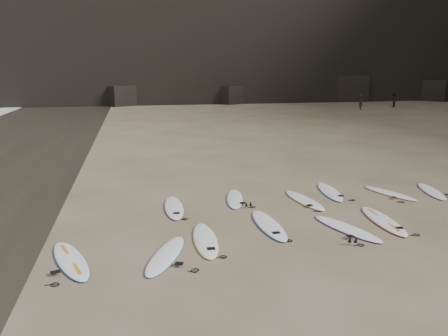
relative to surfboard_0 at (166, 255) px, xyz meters
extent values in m
plane|color=#897559|center=(3.76, 1.19, -0.05)|extent=(240.00, 240.00, 0.00)
cube|color=black|center=(11.76, 46.19, 1.12)|extent=(4.23, 4.46, 2.33)
cube|color=black|center=(28.76, 47.19, 1.75)|extent=(5.95, 5.19, 3.59)
cube|color=black|center=(41.76, 45.19, 1.39)|extent=(5.31, 5.56, 2.88)
cube|color=black|center=(-2.24, 46.19, 1.20)|extent=(4.49, 4.76, 2.49)
ellipsoid|color=white|center=(0.00, 0.00, 0.00)|extent=(1.55, 2.59, 0.09)
ellipsoid|color=white|center=(1.17, 0.81, 0.00)|extent=(0.77, 2.68, 0.10)
ellipsoid|color=white|center=(3.28, 1.57, 0.00)|extent=(0.71, 2.79, 0.10)
ellipsoid|color=white|center=(5.50, 0.80, 0.00)|extent=(1.47, 2.71, 0.10)
ellipsoid|color=white|center=(6.96, 1.19, 0.00)|extent=(0.90, 2.82, 0.10)
ellipsoid|color=white|center=(0.58, 3.87, 0.00)|extent=(0.69, 2.65, 0.09)
ellipsoid|color=white|center=(2.88, 4.45, 0.00)|extent=(1.08, 2.51, 0.09)
ellipsoid|color=white|center=(5.33, 3.75, 0.00)|extent=(0.97, 2.66, 0.09)
ellipsoid|color=white|center=(6.73, 4.60, 0.00)|extent=(1.00, 2.70, 0.09)
ellipsoid|color=white|center=(8.91, 3.93, 0.00)|extent=(1.34, 2.40, 0.08)
ellipsoid|color=white|center=(10.67, 3.85, 0.00)|extent=(1.22, 2.50, 0.09)
ellipsoid|color=white|center=(-2.38, 0.18, 0.00)|extent=(1.51, 2.73, 0.10)
imported|color=black|center=(24.83, 35.20, 0.81)|extent=(0.69, 0.74, 1.71)
imported|color=black|center=(29.96, 36.88, 0.82)|extent=(0.85, 0.99, 1.74)
camera|label=1|loc=(-0.66, -10.60, 4.78)|focal=35.00mm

